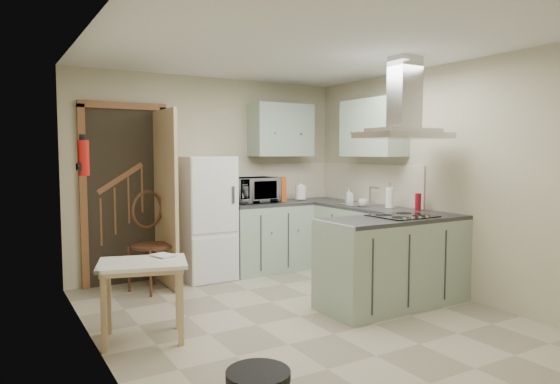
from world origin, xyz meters
TOP-DOWN VIEW (x-y plane):
  - floor at (0.00, 0.00)m, footprint 4.20×4.20m
  - ceiling at (0.00, 0.00)m, footprint 4.20×4.20m
  - back_wall at (0.00, 2.10)m, footprint 3.60×0.00m
  - left_wall at (-1.80, 0.00)m, footprint 0.00×4.20m
  - right_wall at (1.80, 0.00)m, footprint 0.00×4.20m
  - doorway at (-1.10, 2.07)m, footprint 1.10×0.12m
  - fridge at (-0.20, 1.80)m, footprint 0.60×0.60m
  - counter_back at (0.66, 1.80)m, footprint 1.08×0.60m
  - counter_right at (1.50, 1.12)m, footprint 0.60×1.95m
  - splashback at (0.96, 2.09)m, footprint 1.68×0.02m
  - wall_cabinet_back at (0.95, 1.93)m, footprint 0.85×0.35m
  - wall_cabinet_right at (1.62, 0.85)m, footprint 0.35×0.90m
  - peninsula at (1.02, -0.18)m, footprint 1.55×0.65m
  - hob at (1.12, -0.18)m, footprint 0.58×0.50m
  - extractor_hood at (1.12, -0.18)m, footprint 0.90×0.55m
  - sink at (1.50, 0.95)m, footprint 0.45×0.40m
  - fire_extinguisher at (-1.74, 0.90)m, footprint 0.10×0.10m
  - drop_leaf_table at (-1.43, 0.17)m, footprint 0.82×0.70m
  - bentwood_chair at (-0.93, 1.59)m, footprint 0.59×0.59m
  - microwave at (0.49, 1.85)m, footprint 0.62×0.44m
  - kettle at (1.17, 1.77)m, footprint 0.20×0.20m
  - cereal_box at (0.87, 1.86)m, footprint 0.12×0.23m
  - soap_bottle at (1.57, 1.24)m, footprint 0.11×0.11m
  - paper_towel at (1.55, 0.46)m, footprint 0.10×0.10m
  - cup at (1.36, 0.70)m, footprint 0.16×0.16m
  - red_bottle at (1.65, 0.11)m, footprint 0.08×0.08m
  - book at (-1.29, 0.25)m, footprint 0.20×0.24m

SIDE VIEW (x-z plane):
  - floor at x=0.00m, z-range 0.00..0.00m
  - drop_leaf_table at x=-1.43m, z-range 0.00..0.66m
  - counter_back at x=0.66m, z-range 0.00..0.90m
  - counter_right at x=1.50m, z-range 0.00..0.90m
  - peninsula at x=1.02m, z-range 0.00..0.90m
  - bentwood_chair at x=-0.93m, z-range 0.00..1.01m
  - book at x=-1.29m, z-range 0.66..0.75m
  - fridge at x=-0.20m, z-range 0.00..1.50m
  - sink at x=1.50m, z-range 0.90..0.91m
  - hob at x=1.12m, z-range 0.90..0.91m
  - cup at x=1.36m, z-range 0.90..0.99m
  - soap_bottle at x=1.57m, z-range 0.90..1.09m
  - red_bottle at x=1.65m, z-range 0.90..1.09m
  - kettle at x=1.17m, z-range 0.90..1.13m
  - paper_towel at x=1.55m, z-range 0.90..1.15m
  - doorway at x=-1.10m, z-range 0.00..2.10m
  - cereal_box at x=0.87m, z-range 0.90..1.22m
  - microwave at x=0.49m, z-range 0.90..1.23m
  - splashback at x=0.96m, z-range 0.90..1.40m
  - back_wall at x=0.00m, z-range -0.55..3.05m
  - left_wall at x=-1.80m, z-range -0.85..3.35m
  - right_wall at x=1.80m, z-range -0.85..3.35m
  - fire_extinguisher at x=-1.74m, z-range 1.34..1.66m
  - extractor_hood at x=1.12m, z-range 1.67..1.77m
  - wall_cabinet_back at x=0.95m, z-range 1.50..2.20m
  - wall_cabinet_right at x=1.62m, z-range 1.50..2.20m
  - ceiling at x=0.00m, z-range 2.50..2.50m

